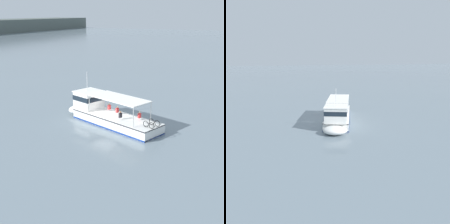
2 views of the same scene
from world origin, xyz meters
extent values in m
plane|color=slate|center=(0.00, 0.00, 0.00)|extent=(400.00, 400.00, 0.00)
cube|color=white|center=(0.02, -1.53, 0.55)|extent=(6.60, 11.25, 1.10)
ellipsoid|color=white|center=(2.08, 4.32, 0.55)|extent=(3.51, 3.05, 1.01)
cube|color=navy|center=(0.02, -1.53, 0.10)|extent=(6.64, 11.26, 0.16)
cube|color=#2D2D33|center=(0.02, -1.53, 1.02)|extent=(6.66, 11.27, 0.10)
cube|color=white|center=(1.48, 2.62, 2.05)|extent=(3.43, 3.36, 1.90)
cube|color=#19232D|center=(1.48, 2.62, 2.38)|extent=(3.50, 3.41, 0.56)
cube|color=white|center=(1.48, 2.62, 3.06)|extent=(3.63, 3.56, 0.12)
cube|color=white|center=(-0.13, -1.95, 3.15)|extent=(5.00, 7.30, 0.10)
cylinder|color=silver|center=(-0.34, 1.56, 2.10)|extent=(0.08, 0.08, 2.00)
cylinder|color=silver|center=(2.23, 0.66, 2.10)|extent=(0.08, 0.08, 2.00)
cylinder|color=silver|center=(-2.49, -4.57, 2.10)|extent=(0.08, 0.08, 2.00)
cylinder|color=silver|center=(0.07, -5.47, 2.10)|extent=(0.08, 0.08, 2.00)
cylinder|color=silver|center=(1.58, 2.91, 4.22)|extent=(0.06, 0.06, 2.20)
sphere|color=white|center=(2.82, 1.09, 0.50)|extent=(0.36, 0.36, 0.36)
sphere|color=white|center=(1.73, -2.02, 0.50)|extent=(0.36, 0.36, 0.36)
sphere|color=white|center=(0.70, -4.95, 0.50)|extent=(0.36, 0.36, 0.36)
torus|color=black|center=(-1.92, -5.67, 1.43)|extent=(0.28, 0.64, 0.66)
torus|color=black|center=(-2.15, -6.33, 1.43)|extent=(0.28, 0.64, 0.66)
cylinder|color=#232328|center=(-2.03, -6.00, 1.55)|extent=(0.29, 0.68, 0.06)
torus|color=black|center=(-1.07, -5.97, 1.43)|extent=(0.28, 0.64, 0.66)
torus|color=black|center=(-1.30, -6.63, 1.43)|extent=(0.28, 0.64, 0.66)
cylinder|color=#232328|center=(-1.19, -6.30, 1.55)|extent=(0.29, 0.68, 0.06)
cube|color=red|center=(-0.12, -4.30, 1.56)|extent=(0.37, 0.31, 0.52)
sphere|color=beige|center=(-0.12, -4.30, 1.93)|extent=(0.20, 0.20, 0.20)
cube|color=black|center=(-0.89, -2.47, 1.56)|extent=(0.37, 0.31, 0.52)
sphere|color=#9E7051|center=(-0.89, -2.47, 1.93)|extent=(0.20, 0.20, 0.20)
cube|color=red|center=(0.58, -1.42, 1.56)|extent=(0.37, 0.31, 0.52)
sphere|color=beige|center=(0.58, -1.42, 1.93)|extent=(0.20, 0.20, 0.20)
cube|color=red|center=(1.28, -0.10, 1.56)|extent=(0.37, 0.31, 0.52)
sphere|color=#9E7051|center=(1.28, -0.10, 1.93)|extent=(0.20, 0.20, 0.20)
camera|label=1|loc=(-29.75, -15.44, 11.86)|focal=51.12mm
camera|label=2|loc=(8.74, 29.28, 9.16)|focal=36.64mm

